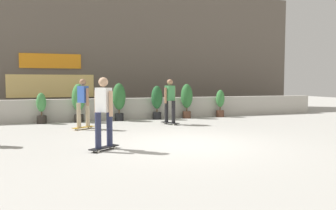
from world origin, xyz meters
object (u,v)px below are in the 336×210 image
object	(u,v)px
potted_plant_0	(41,107)
potted_plant_2	(119,99)
skater_far_left	(170,99)
potted_plant_4	(187,98)
potted_plant_3	(157,100)
potted_plant_5	(220,102)
skater_mid_plaza	(83,101)
skater_by_wall_left	(104,110)
potted_plant_1	(79,100)

from	to	relation	value
potted_plant_0	potted_plant_2	size ratio (longest dim) A/B	0.77
skater_far_left	potted_plant_0	bearing A→B (deg)	158.57
potted_plant_4	skater_far_left	bearing A→B (deg)	-127.68
potted_plant_2	potted_plant_4	size ratio (longest dim) A/B	1.02
potted_plant_3	potted_plant_2	bearing A→B (deg)	180.00
potted_plant_0	potted_plant_5	size ratio (longest dim) A/B	0.96
skater_mid_plaza	skater_far_left	size ratio (longest dim) A/B	1.00
potted_plant_2	potted_plant_3	xyz separation A→B (m)	(1.62, 0.00, -0.08)
potted_plant_5	skater_far_left	distance (m)	3.53
potted_plant_4	potted_plant_0	bearing A→B (deg)	-180.00
skater_by_wall_left	skater_far_left	distance (m)	4.87
potted_plant_5	skater_by_wall_left	size ratio (longest dim) A/B	0.73
potted_plant_5	potted_plant_3	bearing A→B (deg)	180.00
skater_by_wall_left	skater_far_left	bearing A→B (deg)	53.05
potted_plant_2	skater_mid_plaza	size ratio (longest dim) A/B	0.91
potted_plant_3	potted_plant_5	distance (m)	3.01
skater_mid_plaza	skater_far_left	xyz separation A→B (m)	(3.16, 0.25, 0.00)
skater_mid_plaza	potted_plant_2	bearing A→B (deg)	52.63
potted_plant_5	potted_plant_2	bearing A→B (deg)	180.00
potted_plant_0	potted_plant_1	xyz separation A→B (m)	(1.38, 0.00, 0.26)
potted_plant_3	skater_by_wall_left	bearing A→B (deg)	-117.41
skater_mid_plaza	potted_plant_5	bearing A→B (deg)	18.28
potted_plant_1	skater_by_wall_left	distance (m)	5.70
potted_plant_4	skater_by_wall_left	world-z (taller)	skater_by_wall_left
potted_plant_1	skater_by_wall_left	bearing A→B (deg)	-87.27
potted_plant_4	skater_mid_plaza	size ratio (longest dim) A/B	0.89
potted_plant_5	skater_by_wall_left	xyz separation A→B (m)	(-5.96, -5.69, 0.28)
potted_plant_3	skater_far_left	world-z (taller)	skater_far_left
potted_plant_0	skater_mid_plaza	distance (m)	2.51
skater_far_left	potted_plant_1	bearing A→B (deg)	150.68
potted_plant_1	skater_far_left	world-z (taller)	skater_far_left
potted_plant_1	potted_plant_5	world-z (taller)	potted_plant_1
potted_plant_3	potted_plant_4	xyz separation A→B (m)	(1.37, 0.00, 0.05)
potted_plant_2	skater_by_wall_left	xyz separation A→B (m)	(-1.33, -5.69, 0.04)
potted_plant_2	skater_mid_plaza	world-z (taller)	skater_mid_plaza
potted_plant_3	potted_plant_5	xyz separation A→B (m)	(3.01, -0.00, -0.16)
potted_plant_0	potted_plant_4	size ratio (longest dim) A/B	0.78
potted_plant_2	potted_plant_5	xyz separation A→B (m)	(4.63, -0.00, -0.24)
potted_plant_4	skater_far_left	xyz separation A→B (m)	(-1.39, -1.80, 0.07)
potted_plant_5	skater_far_left	xyz separation A→B (m)	(-3.03, -1.80, 0.28)
potted_plant_1	potted_plant_3	distance (m)	3.22
potted_plant_5	skater_mid_plaza	size ratio (longest dim) A/B	0.73
potted_plant_0	potted_plant_1	distance (m)	1.41
potted_plant_0	potted_plant_4	bearing A→B (deg)	0.00
potted_plant_0	skater_by_wall_left	bearing A→B (deg)	-73.82
potted_plant_2	potted_plant_3	bearing A→B (deg)	0.00
potted_plant_3	skater_far_left	distance (m)	1.80
potted_plant_1	potted_plant_2	size ratio (longest dim) A/B	0.98
potted_plant_5	skater_by_wall_left	world-z (taller)	skater_by_wall_left
skater_by_wall_left	potted_plant_5	bearing A→B (deg)	43.69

